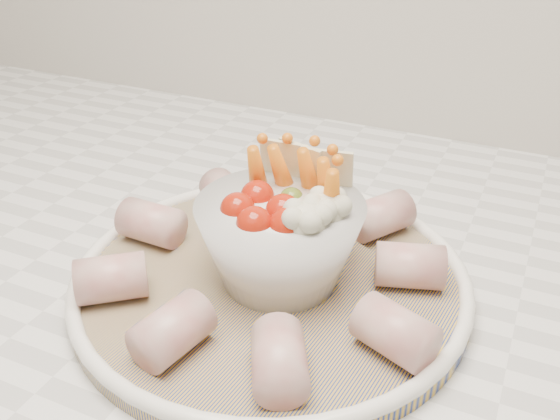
% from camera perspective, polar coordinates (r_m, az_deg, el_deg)
% --- Properties ---
extents(serving_platter, '(0.35, 0.35, 0.02)m').
position_cam_1_polar(serving_platter, '(0.51, -0.85, -6.32)').
color(serving_platter, navy).
rests_on(serving_platter, kitchen_counter).
extents(veggie_bowl, '(0.13, 0.13, 0.11)m').
position_cam_1_polar(veggie_bowl, '(0.48, 0.18, -2.27)').
color(veggie_bowl, silver).
rests_on(veggie_bowl, serving_platter).
extents(cured_meat_rolls, '(0.29, 0.29, 0.04)m').
position_cam_1_polar(cured_meat_rolls, '(0.50, -0.87, -4.29)').
color(cured_meat_rolls, '#B15350').
rests_on(cured_meat_rolls, serving_platter).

